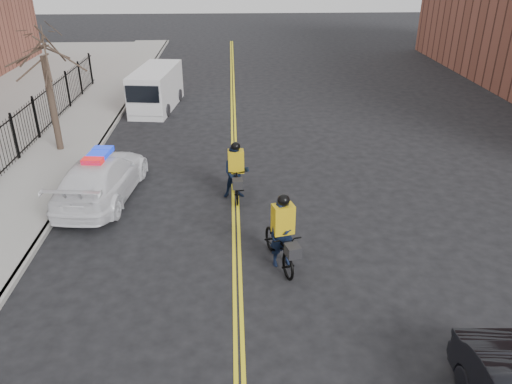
{
  "coord_description": "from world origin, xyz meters",
  "views": [
    {
      "loc": [
        -0.03,
        -10.8,
        8.12
      ],
      "look_at": [
        0.64,
        2.98,
        1.3
      ],
      "focal_mm": 35.0,
      "sensor_mm": 36.0,
      "label": 1
    }
  ],
  "objects_px": {
    "cyclist_near": "(283,241)",
    "cargo_van": "(155,90)",
    "police_cruiser": "(101,178)",
    "cyclist_far": "(236,176)"
  },
  "relations": [
    {
      "from": "police_cruiser",
      "to": "cargo_van",
      "type": "xyz_separation_m",
      "value": [
        0.48,
        10.96,
        0.27
      ]
    },
    {
      "from": "cargo_van",
      "to": "cyclist_far",
      "type": "xyz_separation_m",
      "value": [
        4.28,
        -11.13,
        -0.23
      ]
    },
    {
      "from": "police_cruiser",
      "to": "cyclist_near",
      "type": "bearing_deg",
      "value": 149.69
    },
    {
      "from": "cargo_van",
      "to": "cyclist_far",
      "type": "distance_m",
      "value": 11.92
    },
    {
      "from": "cyclist_far",
      "to": "cyclist_near",
      "type": "bearing_deg",
      "value": -76.79
    },
    {
      "from": "cyclist_near",
      "to": "cyclist_far",
      "type": "height_order",
      "value": "cyclist_near"
    },
    {
      "from": "cyclist_near",
      "to": "police_cruiser",
      "type": "bearing_deg",
      "value": 128.72
    },
    {
      "from": "police_cruiser",
      "to": "cyclist_far",
      "type": "bearing_deg",
      "value": -175.71
    },
    {
      "from": "police_cruiser",
      "to": "cyclist_near",
      "type": "distance_m",
      "value": 7.46
    },
    {
      "from": "cyclist_near",
      "to": "cargo_van",
      "type": "bearing_deg",
      "value": 94.99
    }
  ]
}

